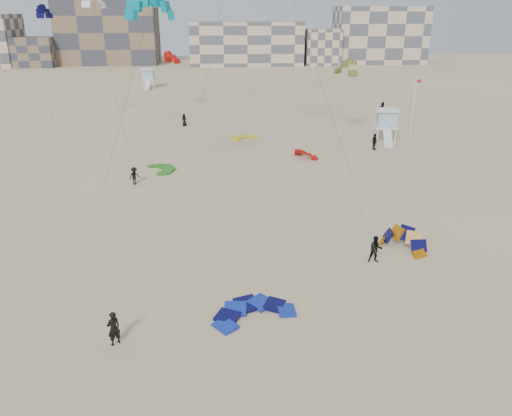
{
  "coord_description": "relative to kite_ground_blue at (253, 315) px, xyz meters",
  "views": [
    {
      "loc": [
        2.71,
        -22.87,
        15.05
      ],
      "look_at": [
        4.64,
        6.0,
        3.53
      ],
      "focal_mm": 35.0,
      "sensor_mm": 36.0,
      "label": 1
    }
  ],
  "objects": [
    {
      "name": "kite_ground_yellow",
      "position": [
        1.22,
        39.03,
        0.0
      ],
      "size": [
        4.69,
        4.76,
        0.59
      ],
      "primitive_type": null,
      "rotation": [
        0.05,
        0.0,
        0.55
      ],
      "color": "yellow",
      "rests_on": "ground"
    },
    {
      "name": "kite_ground_orange",
      "position": [
        10.5,
        7.16,
        0.0
      ],
      "size": [
        4.74,
        4.75,
        3.3
      ],
      "primitive_type": null,
      "rotation": [
        1.01,
        0.0,
        -0.85
      ],
      "color": "orange",
      "rests_on": "ground"
    },
    {
      "name": "lifeguard_tower_near",
      "position": [
        18.48,
        36.42,
        1.94
      ],
      "size": [
        3.23,
        5.61,
        3.91
      ],
      "rotation": [
        0.0,
        0.0,
        -0.19
      ],
      "color": "white",
      "rests_on": "ground"
    },
    {
      "name": "kite_fly_red",
      "position": [
        -9.13,
        59.18,
        8.0
      ],
      "size": [
        5.06,
        4.99,
        8.61
      ],
      "rotation": [
        0.0,
        0.0,
        2.11
      ],
      "color": "red",
      "rests_on": "ground"
    },
    {
      "name": "kite_ground_green",
      "position": [
        -7.71,
        26.33,
        0.0
      ],
      "size": [
        4.85,
        4.74,
        0.79
      ],
      "primitive_type": null,
      "rotation": [
        0.08,
        0.0,
        -1.14
      ],
      "color": "#2E8B14",
      "rests_on": "ground"
    },
    {
      "name": "kitesurfer_c",
      "position": [
        -9.61,
        21.95,
        0.83
      ],
      "size": [
        1.2,
        1.18,
        1.65
      ],
      "primitive_type": "imported",
      "rotation": [
        0.0,
        0.0,
        0.75
      ],
      "color": "black",
      "rests_on": "ground"
    },
    {
      "name": "kite_ground_blue",
      "position": [
        0.0,
        0.0,
        0.0
      ],
      "size": [
        5.27,
        5.39,
        1.02
      ],
      "primitive_type": null,
      "rotation": [
        0.09,
        0.0,
        0.35
      ],
      "color": "#1C2DD0",
      "rests_on": "ground"
    },
    {
      "name": "lifeguard_tower_far",
      "position": [
        -16.32,
        83.49,
        1.92
      ],
      "size": [
        2.79,
        5.3,
        3.88
      ],
      "rotation": [
        0.0,
        0.0,
        -0.02
      ],
      "color": "white",
      "rests_on": "ground"
    },
    {
      "name": "kitesurfer_b",
      "position": [
        8.14,
        5.45,
        0.89
      ],
      "size": [
        0.92,
        0.74,
        1.79
      ],
      "primitive_type": "imported",
      "rotation": [
        0.0,
        0.0,
        -0.07
      ],
      "color": "black",
      "rests_on": "ground"
    },
    {
      "name": "kitesurfer_f",
      "position": [
        23.35,
        53.48,
        0.92
      ],
      "size": [
        0.6,
        1.73,
        1.84
      ],
      "primitive_type": "imported",
      "rotation": [
        0.0,
        0.0,
        -1.61
      ],
      "color": "black",
      "rests_on": "ground"
    },
    {
      "name": "condo_east",
      "position": [
        45.95,
        132.46,
        8.0
      ],
      "size": [
        26.0,
        14.0,
        16.0
      ],
      "primitive_type": "cube",
      "color": "beige",
      "rests_on": "ground"
    },
    {
      "name": "ground",
      "position": [
        -4.05,
        0.46,
        0.0
      ],
      "size": [
        320.0,
        320.0,
        0.0
      ],
      "primitive_type": "plane",
      "color": "#D1B88C",
      "rests_on": "ground"
    },
    {
      "name": "kitesurfer_main",
      "position": [
        -6.8,
        -2.02,
        0.9
      ],
      "size": [
        0.78,
        0.74,
        1.8
      ],
      "primitive_type": "imported",
      "rotation": [
        0.0,
        0.0,
        3.81
      ],
      "color": "black",
      "rests_on": "ground"
    },
    {
      "name": "kite_fly_grey",
      "position": [
        -14.82,
        35.94,
        15.83
      ],
      "size": [
        5.83,
        9.44,
        16.09
      ],
      "rotation": [
        0.0,
        0.0,
        1.16
      ],
      "color": "white",
      "rests_on": "ground"
    },
    {
      "name": "condo_fill_left",
      "position": [
        -54.05,
        128.46,
        4.0
      ],
      "size": [
        12.0,
        10.0,
        8.0
      ],
      "primitive_type": "cube",
      "color": "#796149",
      "rests_on": "ground"
    },
    {
      "name": "kite_fly_teal_a",
      "position": [
        -6.49,
        17.7,
        15.08
      ],
      "size": [
        7.76,
        4.87,
        15.36
      ],
      "rotation": [
        0.0,
        0.0,
        0.49
      ],
      "color": "#017EA1",
      "rests_on": "ground"
    },
    {
      "name": "kite_fly_navy",
      "position": [
        -23.7,
        47.17,
        14.67
      ],
      "size": [
        3.24,
        3.32,
        14.68
      ],
      "rotation": [
        0.0,
        0.0,
        1.48
      ],
      "color": "#0A0746",
      "rests_on": "ground"
    },
    {
      "name": "kite_ground_red_far",
      "position": [
        7.54,
        29.79,
        0.0
      ],
      "size": [
        4.09,
        4.07,
        2.85
      ],
      "primitive_type": null,
      "rotation": [
        0.69,
        0.0,
        2.24
      ],
      "color": "red",
      "rests_on": "ground"
    },
    {
      "name": "condo_mid",
      "position": [
        5.95,
        130.46,
        6.0
      ],
      "size": [
        32.0,
        16.0,
        12.0
      ],
      "primitive_type": "cube",
      "color": "beige",
      "rests_on": "ground"
    },
    {
      "name": "condo_west_b",
      "position": [
        -34.05,
        134.46,
        9.0
      ],
      "size": [
        28.0,
        14.0,
        18.0
      ],
      "primitive_type": "cube",
      "color": "#796149",
      "rests_on": "ground"
    },
    {
      "name": "kitesurfer_d",
      "position": [
        15.99,
        32.57,
        0.95
      ],
      "size": [
        0.74,
        1.19,
        1.89
      ],
      "primitive_type": "imported",
      "rotation": [
        0.0,
        0.0,
        1.84
      ],
      "color": "black",
      "rests_on": "ground"
    },
    {
      "name": "kite_fly_olive",
      "position": [
        13.52,
        38.05,
        8.51
      ],
      "size": [
        7.36,
        11.62,
        9.06
      ],
      "rotation": [
        0.0,
        0.0,
        -1.16
      ],
      "color": "olive",
      "rests_on": "ground"
    },
    {
      "name": "kitesurfer_e",
      "position": [
        -6.71,
        46.8,
        0.83
      ],
      "size": [
        0.94,
        0.78,
        1.65
      ],
      "primitive_type": "imported",
      "rotation": [
        0.0,
        0.0,
        -0.36
      ],
      "color": "black",
      "rests_on": "ground"
    },
    {
      "name": "condo_fill_right",
      "position": [
        27.95,
        128.46,
        5.0
      ],
      "size": [
        10.0,
        10.0,
        10.0
      ],
      "primitive_type": "cube",
      "color": "beige",
      "rests_on": "ground"
    },
    {
      "name": "flagpole",
      "position": [
        21.82,
        36.96,
        4.01
      ],
      "size": [
        0.62,
        0.1,
        7.62
      ],
      "color": "white",
      "rests_on": "ground"
    }
  ]
}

